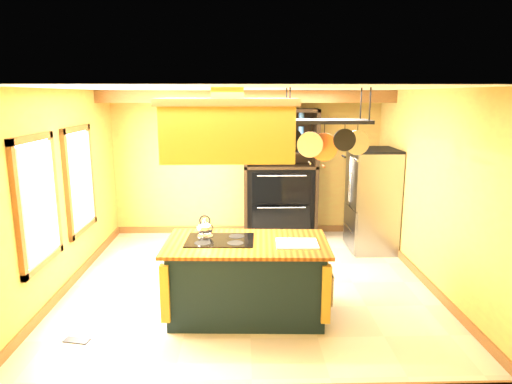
{
  "coord_description": "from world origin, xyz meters",
  "views": [
    {
      "loc": [
        -0.07,
        -6.04,
        2.62
      ],
      "look_at": [
        0.11,
        0.3,
        1.27
      ],
      "focal_mm": 32.0,
      "sensor_mm": 36.0,
      "label": 1
    }
  ],
  "objects_px": {
    "pot_rack": "(326,131)",
    "refrigerator": "(372,202)",
    "range_hood": "(228,128)",
    "hutch": "(280,189)",
    "kitchen_island": "(247,278)"
  },
  "relations": [
    {
      "from": "pot_rack",
      "to": "refrigerator",
      "type": "bearing_deg",
      "value": 61.95
    },
    {
      "from": "range_hood",
      "to": "refrigerator",
      "type": "relative_size",
      "value": 0.89
    },
    {
      "from": "range_hood",
      "to": "pot_rack",
      "type": "relative_size",
      "value": 1.46
    },
    {
      "from": "refrigerator",
      "to": "hutch",
      "type": "relative_size",
      "value": 0.72
    },
    {
      "from": "pot_rack",
      "to": "kitchen_island",
      "type": "bearing_deg",
      "value": -179.35
    },
    {
      "from": "refrigerator",
      "to": "kitchen_island",
      "type": "bearing_deg",
      "value": -132.54
    },
    {
      "from": "kitchen_island",
      "to": "hutch",
      "type": "distance_m",
      "value": 3.24
    },
    {
      "from": "kitchen_island",
      "to": "hutch",
      "type": "xyz_separation_m",
      "value": [
        0.65,
        3.14,
        0.44
      ]
    },
    {
      "from": "kitchen_island",
      "to": "hutch",
      "type": "bearing_deg",
      "value": 80.59
    },
    {
      "from": "refrigerator",
      "to": "range_hood",
      "type": "bearing_deg",
      "value": -135.05
    },
    {
      "from": "hutch",
      "to": "kitchen_island",
      "type": "bearing_deg",
      "value": -101.63
    },
    {
      "from": "pot_rack",
      "to": "refrigerator",
      "type": "xyz_separation_m",
      "value": [
        1.24,
        2.33,
        -1.4
      ]
    },
    {
      "from": "refrigerator",
      "to": "hutch",
      "type": "height_order",
      "value": "hutch"
    },
    {
      "from": "kitchen_island",
      "to": "pot_rack",
      "type": "bearing_deg",
      "value": 2.86
    },
    {
      "from": "kitchen_island",
      "to": "refrigerator",
      "type": "distance_m",
      "value": 3.2
    }
  ]
}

